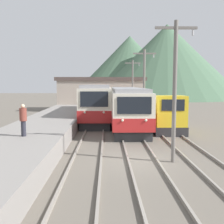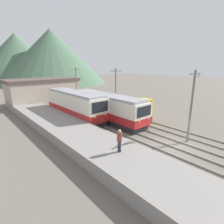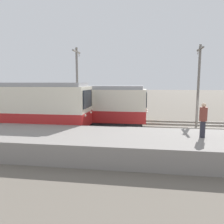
{
  "view_description": "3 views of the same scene",
  "coord_description": "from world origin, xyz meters",
  "views": [
    {
      "loc": [
        -1.58,
        -12.9,
        3.88
      ],
      "look_at": [
        -1.21,
        6.36,
        1.81
      ],
      "focal_mm": 42.0,
      "sensor_mm": 36.0,
      "label": 1
    },
    {
      "loc": [
        -14.27,
        -7.27,
        7.3
      ],
      "look_at": [
        -1.07,
        7.79,
        1.86
      ],
      "focal_mm": 28.0,
      "sensor_mm": 36.0,
      "label": 2
    },
    {
      "loc": [
        -17.43,
        4.09,
        3.8
      ],
      "look_at": [
        -0.34,
        6.7,
        1.46
      ],
      "focal_mm": 35.0,
      "sensor_mm": 36.0,
      "label": 3
    }
  ],
  "objects": [
    {
      "name": "person_on_platform",
      "position": [
        -6.11,
        1.21,
        2.01
      ],
      "size": [
        0.38,
        0.38,
        1.75
      ],
      "color": "#282833",
      "rests_on": "platform_left"
    },
    {
      "name": "catenary_mast_far",
      "position": [
        1.71,
        20.65,
        3.75
      ],
      "size": [
        2.0,
        0.2,
        6.87
      ],
      "color": "slate",
      "rests_on": "ground"
    },
    {
      "name": "track_left",
      "position": [
        -2.6,
        0.0,
        0.07
      ],
      "size": [
        1.54,
        60.0,
        0.14
      ],
      "color": "gray",
      "rests_on": "ground"
    },
    {
      "name": "mountain_backdrop",
      "position": [
        13.31,
        67.52,
        10.04
      ],
      "size": [
        50.36,
        53.13,
        20.84
      ],
      "color": "#47664C",
      "rests_on": "ground"
    },
    {
      "name": "catenary_mast_near",
      "position": [
        1.71,
        -0.25,
        3.75
      ],
      "size": [
        2.0,
        0.2,
        6.87
      ],
      "color": "slate",
      "rests_on": "ground"
    },
    {
      "name": "shunting_locomotive",
      "position": [
        3.2,
        8.14,
        1.21
      ],
      "size": [
        2.4,
        5.16,
        3.0
      ],
      "color": "#28282B",
      "rests_on": "ground"
    },
    {
      "name": "station_building",
      "position": [
        -2.42,
        26.0,
        2.43
      ],
      "size": [
        12.6,
        6.3,
        4.82
      ],
      "color": "#AD9E8E",
      "rests_on": "ground"
    },
    {
      "name": "track_right",
      "position": [
        3.2,
        0.0,
        0.07
      ],
      "size": [
        1.54,
        60.0,
        0.14
      ],
      "color": "gray",
      "rests_on": "ground"
    },
    {
      "name": "commuter_train_left",
      "position": [
        -2.6,
        13.8,
        1.76
      ],
      "size": [
        2.84,
        11.55,
        3.79
      ],
      "color": "#28282B",
      "rests_on": "ground"
    },
    {
      "name": "commuter_train_center",
      "position": [
        0.2,
        10.49,
        1.65
      ],
      "size": [
        2.84,
        13.1,
        3.54
      ],
      "color": "#28282B",
      "rests_on": "ground"
    },
    {
      "name": "ground_plane",
      "position": [
        0.0,
        0.0,
        0.0
      ],
      "size": [
        200.0,
        200.0,
        0.0
      ],
      "primitive_type": "plane",
      "color": "#665E54"
    },
    {
      "name": "track_center",
      "position": [
        0.2,
        0.0,
        0.07
      ],
      "size": [
        1.54,
        60.0,
        0.14
      ],
      "color": "gray",
      "rests_on": "ground"
    },
    {
      "name": "catenary_mast_mid",
      "position": [
        1.71,
        10.2,
        3.75
      ],
      "size": [
        2.0,
        0.2,
        6.87
      ],
      "color": "slate",
      "rests_on": "ground"
    },
    {
      "name": "platform_left",
      "position": [
        -6.25,
        0.0,
        0.52
      ],
      "size": [
        4.5,
        54.0,
        1.05
      ],
      "primitive_type": "cube",
      "color": "gray",
      "rests_on": "ground"
    }
  ]
}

